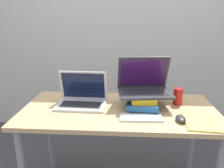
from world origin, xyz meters
TOP-DOWN VIEW (x-y plane):
  - wall_back at (0.00, 1.46)m, footprint 8.00×0.05m
  - desk at (0.00, 0.33)m, footprint 1.37×0.65m
  - laptop_left at (-0.27, 0.38)m, footprint 0.36×0.25m
  - book_stack at (0.17, 0.35)m, footprint 0.24×0.28m
  - laptop_on_books at (0.18, 0.40)m, footprint 0.40×0.30m
  - wireless_keyboard at (0.14, 0.17)m, footprint 0.27×0.12m
  - mouse at (0.39, 0.15)m, footprint 0.06×0.10m
  - notepad at (0.52, 0.15)m, footprint 0.24×0.29m
  - soda_can at (0.43, 0.43)m, footprint 0.07×0.07m

SIDE VIEW (x-z plane):
  - desk at x=0.00m, z-range 0.27..1.00m
  - notepad at x=0.52m, z-range 0.72..0.73m
  - wireless_keyboard at x=0.14m, z-range 0.72..0.74m
  - mouse at x=0.39m, z-range 0.72..0.76m
  - book_stack at x=0.17m, z-range 0.72..0.82m
  - laptop_left at x=-0.27m, z-range 0.65..0.89m
  - soda_can at x=0.43m, z-range 0.72..0.85m
  - laptop_on_books at x=0.18m, z-range 0.74..1.00m
  - wall_back at x=0.00m, z-range 0.00..2.70m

